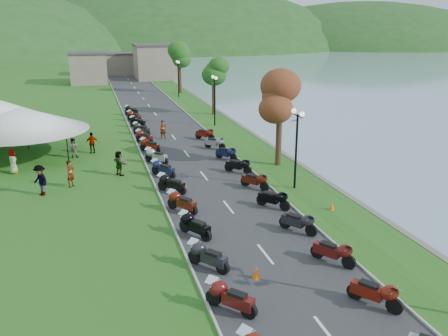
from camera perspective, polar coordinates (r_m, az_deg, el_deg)
road at (r=49.87m, az=-7.30°, el=5.24°), size 7.00×120.00×0.02m
hills_backdrop at (r=208.67m, az=-14.30°, el=13.84°), size 360.00×120.00×76.00m
far_building at (r=93.76m, az=-12.94°, el=12.02°), size 18.00×16.00×5.00m
moto_row_left at (r=31.13m, az=-6.89°, el=-1.01°), size 2.60×51.87×1.10m
moto_row_right at (r=27.20m, az=6.12°, el=-3.70°), size 2.60×36.38×1.10m
vendor_tent_main at (r=39.80m, az=-23.09°, el=3.90°), size 6.73×6.73×4.00m
tree_lakeside at (r=34.66m, az=6.70°, el=6.34°), size 2.70×2.70×7.51m
pedestrian_a at (r=32.18m, az=-17.84°, el=-2.16°), size 0.76×0.80×1.78m
pedestrian_b at (r=39.09m, az=-17.57°, el=1.23°), size 0.83×0.58×1.55m
pedestrian_c at (r=31.28m, az=-21.04°, el=-3.05°), size 1.15×1.31×1.92m
traffic_cone_near at (r=20.08m, az=3.92°, el=-12.45°), size 0.35×0.35×0.55m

